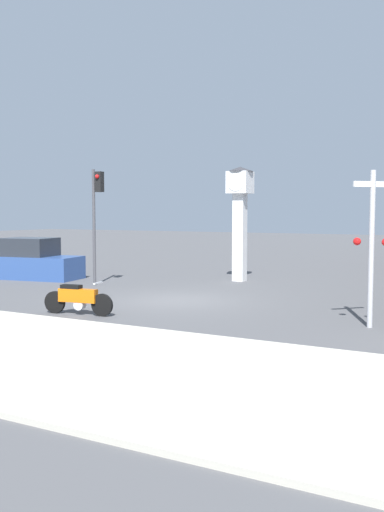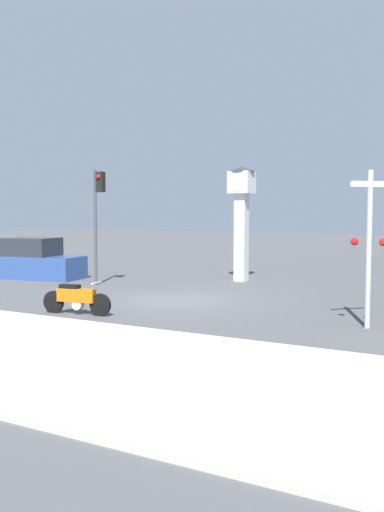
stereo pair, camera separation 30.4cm
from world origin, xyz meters
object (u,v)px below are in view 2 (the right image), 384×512
(clock_tower, at_px, (242,206))
(railroad_crossing_signal, at_px, (369,243))
(parked_car, at_px, (35,261))
(traffic_light, at_px, (98,206))
(motorcycle, at_px, (76,298))

(clock_tower, bearing_deg, railroad_crossing_signal, -47.38)
(clock_tower, xyz_separation_m, parked_car, (-8.42, -3.52, -2.44))
(traffic_light, relative_size, parked_car, 1.04)
(traffic_light, bearing_deg, clock_tower, 42.48)
(motorcycle, relative_size, railroad_crossing_signal, 0.55)
(railroad_crossing_signal, bearing_deg, traffic_light, 163.18)
(clock_tower, xyz_separation_m, traffic_light, (-4.43, -4.05, -0.03))
(clock_tower, bearing_deg, traffic_light, -137.52)
(motorcycle, xyz_separation_m, traffic_light, (-3.58, 5.52, 2.70))
(motorcycle, xyz_separation_m, parked_car, (-7.58, 6.04, 0.29))
(motorcycle, relative_size, parked_car, 0.49)
(parked_car, bearing_deg, clock_tower, 13.52)
(traffic_light, distance_m, railroad_crossing_signal, 11.85)
(motorcycle, height_order, parked_car, parked_car)
(motorcycle, distance_m, railroad_crossing_signal, 8.18)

